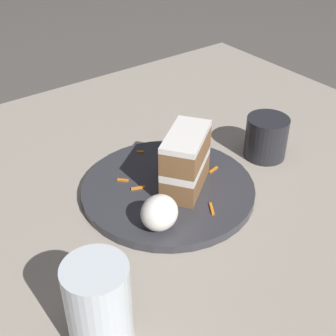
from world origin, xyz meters
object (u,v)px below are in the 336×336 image
(plate, at_px, (168,189))
(drinking_glass, at_px, (100,313))
(cake_slice, at_px, (186,161))
(orange_garnish, at_px, (180,152))
(cream_dollop, at_px, (159,213))
(coffee_mug, at_px, (266,136))

(plate, bearing_deg, drinking_glass, 38.45)
(cake_slice, height_order, orange_garnish, cake_slice)
(orange_garnish, relative_size, drinking_glass, 0.44)
(drinking_glass, bearing_deg, cake_slice, -146.80)
(cream_dollop, height_order, drinking_glass, drinking_glass)
(plate, relative_size, cake_slice, 2.40)
(cake_slice, relative_size, cream_dollop, 2.12)
(plate, distance_m, drinking_glass, 0.29)
(cream_dollop, bearing_deg, plate, -133.68)
(drinking_glass, bearing_deg, plate, -141.55)
(plate, xyz_separation_m, cake_slice, (-0.02, 0.02, 0.06))
(orange_garnish, relative_size, coffee_mug, 0.70)
(cream_dollop, relative_size, coffee_mug, 0.73)
(cake_slice, relative_size, orange_garnish, 2.21)
(cream_dollop, bearing_deg, drinking_glass, 34.26)
(plate, height_order, coffee_mug, coffee_mug)
(plate, bearing_deg, coffee_mug, 175.71)
(cream_dollop, bearing_deg, coffee_mug, -168.29)
(cake_slice, xyz_separation_m, drinking_glass, (0.25, 0.16, -0.01))
(cream_dollop, bearing_deg, orange_garnish, -136.76)
(drinking_glass, bearing_deg, orange_garnish, -141.15)
(orange_garnish, bearing_deg, cake_slice, 56.30)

